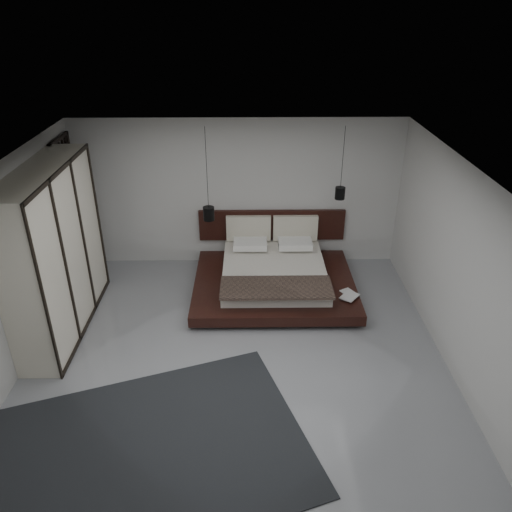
{
  "coord_description": "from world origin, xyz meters",
  "views": [
    {
      "loc": [
        0.21,
        -5.76,
        4.68
      ],
      "look_at": [
        0.3,
        1.2,
        1.03
      ],
      "focal_mm": 35.0,
      "sensor_mm": 36.0,
      "label": 1
    }
  ],
  "objects_px": {
    "wardrobe": "(55,252)",
    "rug": "(148,452)",
    "lattice_screen": "(71,211)",
    "pendant_left": "(209,213)",
    "bed": "(274,274)",
    "pendant_right": "(340,193)"
  },
  "relations": [
    {
      "from": "wardrobe",
      "to": "rug",
      "type": "xyz_separation_m",
      "value": [
        1.71,
        -2.56,
        -1.28
      ]
    },
    {
      "from": "lattice_screen",
      "to": "pendant_left",
      "type": "bearing_deg",
      "value": -2.46
    },
    {
      "from": "bed",
      "to": "wardrobe",
      "type": "distance_m",
      "value": 3.63
    },
    {
      "from": "bed",
      "to": "wardrobe",
      "type": "relative_size",
      "value": 1.06
    },
    {
      "from": "rug",
      "to": "lattice_screen",
      "type": "bearing_deg",
      "value": 115.32
    },
    {
      "from": "pendant_left",
      "to": "rug",
      "type": "distance_m",
      "value": 4.27
    },
    {
      "from": "bed",
      "to": "pendant_left",
      "type": "relative_size",
      "value": 1.69
    },
    {
      "from": "bed",
      "to": "pendant_left",
      "type": "distance_m",
      "value": 1.58
    },
    {
      "from": "bed",
      "to": "wardrobe",
      "type": "height_order",
      "value": "wardrobe"
    },
    {
      "from": "pendant_right",
      "to": "rug",
      "type": "distance_m",
      "value": 5.16
    },
    {
      "from": "bed",
      "to": "pendant_right",
      "type": "distance_m",
      "value": 1.83
    },
    {
      "from": "pendant_right",
      "to": "rug",
      "type": "bearing_deg",
      "value": -124.23
    },
    {
      "from": "bed",
      "to": "rug",
      "type": "relative_size",
      "value": 0.77
    },
    {
      "from": "lattice_screen",
      "to": "rug",
      "type": "distance_m",
      "value": 4.77
    },
    {
      "from": "pendant_left",
      "to": "pendant_right",
      "type": "distance_m",
      "value": 2.31
    },
    {
      "from": "bed",
      "to": "pendant_right",
      "type": "height_order",
      "value": "pendant_right"
    },
    {
      "from": "bed",
      "to": "pendant_right",
      "type": "xyz_separation_m",
      "value": [
        1.14,
        0.44,
        1.36
      ]
    },
    {
      "from": "lattice_screen",
      "to": "bed",
      "type": "height_order",
      "value": "lattice_screen"
    },
    {
      "from": "lattice_screen",
      "to": "pendant_left",
      "type": "xyz_separation_m",
      "value": [
        2.43,
        -0.1,
        -0.02
      ]
    },
    {
      "from": "rug",
      "to": "pendant_left",
      "type": "bearing_deg",
      "value": 83.36
    },
    {
      "from": "pendant_right",
      "to": "wardrobe",
      "type": "bearing_deg",
      "value": -161.58
    },
    {
      "from": "bed",
      "to": "wardrobe",
      "type": "bearing_deg",
      "value": -162.48
    }
  ]
}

